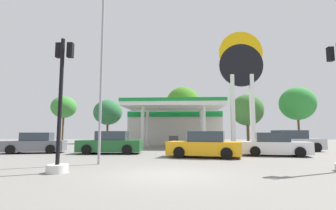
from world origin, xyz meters
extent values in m
plane|color=slate|center=(0.00, 0.00, 0.00)|extent=(90.00, 90.00, 0.00)
cube|color=beige|center=(-0.27, 21.62, 1.91)|extent=(10.57, 5.09, 3.82)
cube|color=#148C38|center=(-0.27, 19.02, 3.47)|extent=(10.57, 0.12, 0.60)
cube|color=white|center=(-0.27, 15.77, 3.98)|extent=(9.33, 6.01, 0.35)
cube|color=#148C38|center=(-0.27, 15.77, 4.31)|extent=(9.43, 6.11, 0.30)
cylinder|color=silver|center=(-3.07, 14.12, 1.90)|extent=(0.32, 0.32, 3.81)
cylinder|color=silver|center=(2.53, 14.12, 1.90)|extent=(0.32, 0.32, 3.81)
cylinder|color=silver|center=(-3.07, 17.42, 1.90)|extent=(0.32, 0.32, 3.81)
cylinder|color=silver|center=(2.53, 17.42, 1.90)|extent=(0.32, 0.32, 3.81)
cube|color=#4C4C51|center=(-0.27, 15.77, 0.55)|extent=(0.90, 0.60, 1.10)
cube|color=white|center=(5.78, 17.35, 3.72)|extent=(0.40, 0.56, 7.44)
cube|color=white|center=(7.78, 17.35, 3.72)|extent=(0.40, 0.56, 7.44)
cylinder|color=black|center=(6.78, 17.35, 8.47)|extent=(4.54, 0.22, 4.54)
cylinder|color=#F2B20C|center=(6.78, 17.37, 9.83)|extent=(4.54, 0.22, 4.54)
cube|color=white|center=(6.78, 17.41, 9.15)|extent=(4.17, 0.08, 0.82)
cylinder|color=black|center=(-5.64, 7.40, 0.32)|extent=(0.65, 0.25, 0.64)
cylinder|color=black|center=(-5.71, 9.13, 0.32)|extent=(0.65, 0.25, 0.64)
cylinder|color=black|center=(-3.02, 7.50, 0.32)|extent=(0.65, 0.25, 0.64)
cylinder|color=black|center=(-3.09, 9.23, 0.32)|extent=(0.65, 0.25, 0.64)
cube|color=#1E5928|center=(-4.37, 8.32, 0.53)|extent=(4.30, 1.93, 0.77)
cube|color=#2D3842|center=(-4.22, 8.32, 1.20)|extent=(2.07, 1.65, 0.64)
cube|color=black|center=(-6.44, 8.24, 0.42)|extent=(0.19, 1.69, 0.24)
cylinder|color=black|center=(-10.76, 7.38, 0.30)|extent=(0.64, 0.35, 0.60)
cylinder|color=black|center=(-11.16, 8.96, 0.30)|extent=(0.64, 0.35, 0.60)
cylinder|color=black|center=(-8.38, 7.98, 0.30)|extent=(0.64, 0.35, 0.60)
cylinder|color=black|center=(-8.77, 9.55, 0.30)|extent=(0.64, 0.35, 0.60)
cube|color=slate|center=(-9.77, 8.47, 0.50)|extent=(4.25, 2.58, 0.72)
cube|color=#2D3842|center=(-9.63, 8.50, 1.12)|extent=(2.19, 1.89, 0.60)
cube|color=black|center=(-11.66, 7.99, 0.40)|extent=(0.49, 1.56, 0.23)
cylinder|color=black|center=(10.21, 12.31, 0.34)|extent=(0.70, 0.32, 0.68)
cylinder|color=black|center=(10.44, 10.50, 0.34)|extent=(0.70, 0.32, 0.68)
cylinder|color=black|center=(7.47, 11.95, 0.34)|extent=(0.70, 0.32, 0.68)
cylinder|color=black|center=(7.71, 10.14, 0.34)|extent=(0.70, 0.32, 0.68)
cube|color=#B2B2BA|center=(8.96, 11.22, 0.56)|extent=(4.65, 2.43, 0.80)
cube|color=#2D3842|center=(8.80, 11.20, 1.26)|extent=(2.31, 1.91, 0.68)
cube|color=black|center=(11.12, 11.51, 0.44)|extent=(0.36, 1.77, 0.25)
cylinder|color=black|center=(7.65, 7.88, 0.30)|extent=(0.63, 0.32, 0.60)
cylinder|color=black|center=(7.33, 6.29, 0.30)|extent=(0.63, 0.32, 0.60)
cylinder|color=black|center=(5.24, 8.37, 0.30)|extent=(0.63, 0.32, 0.60)
cylinder|color=black|center=(4.92, 6.78, 0.30)|extent=(0.63, 0.32, 0.60)
cube|color=silver|center=(6.28, 7.33, 0.50)|extent=(4.22, 2.42, 0.72)
cube|color=#2D3842|center=(6.15, 7.36, 1.12)|extent=(2.15, 1.82, 0.60)
cube|color=black|center=(8.19, 6.95, 0.40)|extent=(0.42, 1.57, 0.23)
cylinder|color=black|center=(0.38, 5.48, 0.32)|extent=(0.67, 0.35, 0.64)
cylinder|color=black|center=(0.74, 7.15, 0.32)|extent=(0.67, 0.35, 0.64)
cylinder|color=black|center=(2.90, 4.93, 0.32)|extent=(0.67, 0.35, 0.64)
cylinder|color=black|center=(3.27, 6.59, 0.32)|extent=(0.67, 0.35, 0.64)
cube|color=orange|center=(1.82, 6.04, 0.53)|extent=(4.45, 2.60, 0.75)
cube|color=#2D3842|center=(1.97, 6.01, 1.18)|extent=(2.27, 1.94, 0.64)
cube|color=black|center=(-0.18, 6.47, 0.42)|extent=(0.47, 1.65, 0.24)
cylinder|color=silver|center=(-3.89, 0.10, 0.15)|extent=(0.75, 0.75, 0.29)
cylinder|color=black|center=(-3.89, 0.10, 2.60)|extent=(0.14, 0.14, 4.63)
cube|color=black|center=(-4.11, 0.26, 4.53)|extent=(0.21, 0.20, 0.57)
sphere|color=red|center=(-4.11, 0.38, 4.71)|extent=(0.15, 0.15, 0.15)
sphere|color=#D89E0C|center=(-4.11, 0.38, 4.53)|extent=(0.15, 0.15, 0.15)
sphere|color=green|center=(-4.11, 0.38, 4.35)|extent=(0.15, 0.15, 0.15)
cube|color=black|center=(-3.67, 0.26, 4.53)|extent=(0.21, 0.20, 0.57)
sphere|color=red|center=(-3.67, 0.38, 4.71)|extent=(0.15, 0.15, 0.15)
sphere|color=#D89E0C|center=(-3.67, 0.38, 4.53)|extent=(0.15, 0.15, 0.15)
sphere|color=green|center=(-3.67, 0.38, 4.35)|extent=(0.15, 0.15, 0.15)
cube|color=black|center=(6.43, 1.25, 4.51)|extent=(0.21, 0.20, 0.57)
sphere|color=red|center=(6.43, 1.37, 4.69)|extent=(0.15, 0.15, 0.15)
sphere|color=#D89E0C|center=(6.43, 1.37, 4.51)|extent=(0.15, 0.15, 0.15)
sphere|color=green|center=(6.43, 1.37, 4.33)|extent=(0.15, 0.15, 0.15)
cylinder|color=brown|center=(-16.66, 26.74, 1.89)|extent=(0.28, 0.28, 3.78)
ellipsoid|color=#3A8034|center=(-16.66, 26.74, 5.13)|extent=(3.59, 3.59, 3.15)
cylinder|color=brown|center=(-9.46, 24.55, 1.36)|extent=(0.28, 0.28, 2.72)
ellipsoid|color=#2A6437|center=(-9.46, 24.55, 4.15)|extent=(3.82, 3.82, 3.38)
cylinder|color=brown|center=(0.69, 25.34, 1.74)|extent=(0.24, 0.24, 3.47)
ellipsoid|color=#3C7E20|center=(0.69, 25.34, 5.22)|extent=(4.66, 4.66, 4.83)
cylinder|color=brown|center=(9.26, 25.12, 1.42)|extent=(0.37, 0.37, 2.83)
ellipsoid|color=#376A30|center=(9.26, 25.12, 4.43)|extent=(4.27, 4.27, 4.18)
cylinder|color=brown|center=(15.92, 25.33, 1.77)|extent=(0.27, 0.27, 3.54)
ellipsoid|color=#2E8636|center=(15.92, 25.33, 5.27)|extent=(4.61, 4.61, 4.37)
cylinder|color=gray|center=(-3.22, 2.59, 3.93)|extent=(0.12, 0.12, 7.86)
camera|label=1|loc=(0.54, -8.75, 1.42)|focal=26.85mm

